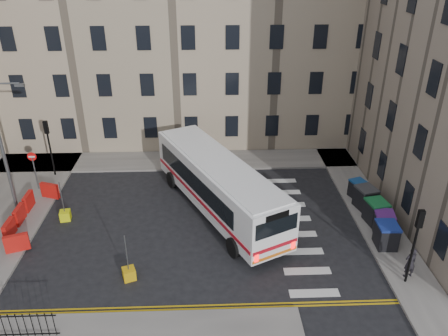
{
  "coord_description": "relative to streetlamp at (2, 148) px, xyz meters",
  "views": [
    {
      "loc": [
        -0.94,
        -21.68,
        14.84
      ],
      "look_at": [
        -0.04,
        1.48,
        3.0
      ],
      "focal_mm": 35.0,
      "sensor_mm": 36.0,
      "label": 1
    }
  ],
  "objects": [
    {
      "name": "bollard_chevron",
      "position": [
        8.0,
        -6.61,
        -4.04
      ],
      "size": [
        0.77,
        0.77,
        0.6
      ],
      "primitive_type": "cube",
      "rotation": [
        0.0,
        0.0,
        0.36
      ],
      "color": "#D39E0C",
      "rests_on": "ground"
    },
    {
      "name": "terrace_north",
      "position": [
        6.0,
        13.5,
        4.28
      ],
      "size": [
        38.3,
        10.8,
        17.2
      ],
      "color": "tan",
      "rests_on": "ground"
    },
    {
      "name": "bus",
      "position": [
        12.6,
        -0.48,
        -2.39
      ],
      "size": [
        7.99,
        12.32,
        3.37
      ],
      "rotation": [
        0.0,
        0.0,
        0.46
      ],
      "color": "white",
      "rests_on": "ground"
    },
    {
      "name": "wheelie_bin_d",
      "position": [
        21.78,
        -0.7,
        -3.48
      ],
      "size": [
        1.4,
        1.51,
        1.39
      ],
      "rotation": [
        0.0,
        0.0,
        0.27
      ],
      "color": "black",
      "rests_on": "pavement_east"
    },
    {
      "name": "wheelie_bin_b",
      "position": [
        21.89,
        -3.49,
        -3.51
      ],
      "size": [
        1.25,
        1.37,
        1.33
      ],
      "rotation": [
        0.0,
        0.0,
        -0.18
      ],
      "color": "black",
      "rests_on": "pavement_east"
    },
    {
      "name": "pavement_east",
      "position": [
        22.0,
        2.0,
        -4.26
      ],
      "size": [
        2.4,
        26.0,
        0.15
      ],
      "primitive_type": "cube",
      "color": "slate",
      "rests_on": "ground"
    },
    {
      "name": "wheelie_bin_c",
      "position": [
        21.86,
        -2.33,
        -3.48
      ],
      "size": [
        1.31,
        1.44,
        1.4
      ],
      "rotation": [
        0.0,
        0.0,
        0.17
      ],
      "color": "black",
      "rests_on": "pavement_east"
    },
    {
      "name": "traffic_light_nw",
      "position": [
        1.0,
        4.5,
        -1.47
      ],
      "size": [
        0.28,
        0.22,
        4.1
      ],
      "color": "black",
      "rests_on": "pavement_west"
    },
    {
      "name": "streetlamp",
      "position": [
        0.0,
        0.0,
        0.0
      ],
      "size": [
        0.5,
        0.22,
        8.14
      ],
      "color": "#595B5E",
      "rests_on": "pavement_west"
    },
    {
      "name": "bollard_yellow",
      "position": [
        3.33,
        -1.17,
        -4.04
      ],
      "size": [
        0.69,
        0.69,
        0.6
      ],
      "primitive_type": "cube",
      "rotation": [
        0.0,
        0.0,
        0.16
      ],
      "color": "#D7E00C",
      "rests_on": "ground"
    },
    {
      "name": "traffic_light_east",
      "position": [
        21.6,
        -7.5,
        -1.47
      ],
      "size": [
        0.28,
        0.22,
        4.1
      ],
      "color": "black",
      "rests_on": "pavement_east"
    },
    {
      "name": "pedestrian",
      "position": [
        21.84,
        -7.14,
        -3.34
      ],
      "size": [
        0.68,
        0.51,
        1.7
      ],
      "primitive_type": "imported",
      "rotation": [
        0.0,
        0.0,
        3.33
      ],
      "color": "black",
      "rests_on": "pavement_east"
    },
    {
      "name": "roadworks_barriers",
      "position": [
        1.16,
        -1.5,
        -3.69
      ],
      "size": [
        1.66,
        6.26,
        1.0
      ],
      "color": "red",
      "rests_on": "pavement_west"
    },
    {
      "name": "no_entry_north",
      "position": [
        0.5,
        2.5,
        -2.26
      ],
      "size": [
        0.6,
        0.08,
        3.0
      ],
      "color": "#595B5E",
      "rests_on": "pavement_west"
    },
    {
      "name": "wheelie_bin_a",
      "position": [
        21.62,
        -4.64,
        -3.49
      ],
      "size": [
        1.15,
        1.3,
        1.39
      ],
      "rotation": [
        0.0,
        0.0,
        -0.04
      ],
      "color": "black",
      "rests_on": "pavement_east"
    },
    {
      "name": "wheelie_bin_e",
      "position": [
        21.73,
        0.56,
        -3.6
      ],
      "size": [
        1.23,
        1.31,
        1.17
      ],
      "rotation": [
        0.0,
        0.0,
        0.35
      ],
      "color": "black",
      "rests_on": "pavement_east"
    },
    {
      "name": "pavement_north",
      "position": [
        7.0,
        6.6,
        -4.26
      ],
      "size": [
        36.0,
        3.2,
        0.15
      ],
      "primitive_type": "cube",
      "color": "slate",
      "rests_on": "ground"
    },
    {
      "name": "ground",
      "position": [
        13.0,
        -2.0,
        -4.34
      ],
      "size": [
        120.0,
        120.0,
        0.0
      ],
      "primitive_type": "plane",
      "color": "black",
      "rests_on": "ground"
    }
  ]
}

